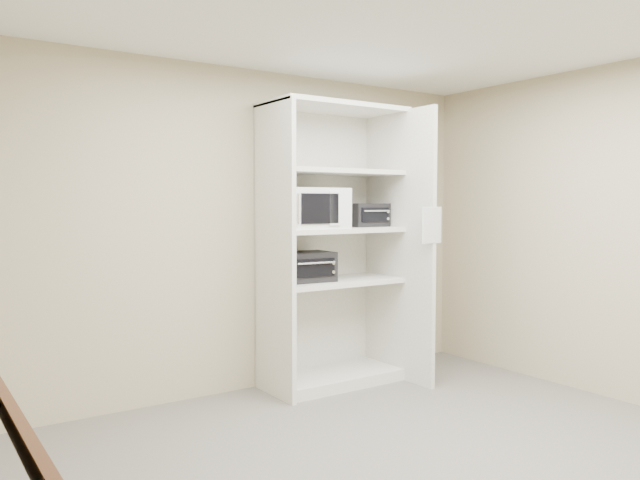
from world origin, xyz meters
TOP-DOWN VIEW (x-y plane):
  - floor at (0.00, 0.00)m, footprint 4.50×4.00m
  - ceiling at (0.00, 0.00)m, footprint 4.50×4.00m
  - wall_back at (0.00, 2.00)m, footprint 4.50×0.02m
  - wall_right at (2.25, 0.00)m, footprint 0.02×4.00m
  - shelving_unit at (0.67, 1.70)m, footprint 1.24×0.92m
  - microwave at (0.34, 1.65)m, footprint 0.58×0.45m
  - toaster_oven_upper at (1.01, 1.74)m, footprint 0.37×0.28m
  - toaster_oven_lower at (0.34, 1.72)m, footprint 0.47×0.37m
  - paper_sign at (1.18, 1.07)m, footprint 0.23×0.03m

SIDE VIEW (x-z plane):
  - floor at x=0.00m, z-range -0.01..0.01m
  - toaster_oven_lower at x=0.34m, z-range 0.92..1.17m
  - shelving_unit at x=0.67m, z-range -0.08..2.34m
  - wall_back at x=0.00m, z-range 0.00..2.70m
  - wall_right at x=2.25m, z-range 0.00..2.70m
  - paper_sign at x=1.18m, z-range 1.25..1.55m
  - toaster_oven_upper at x=1.01m, z-range 1.37..1.58m
  - microwave at x=0.34m, z-range 1.37..1.71m
  - ceiling at x=0.00m, z-range 2.70..2.71m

